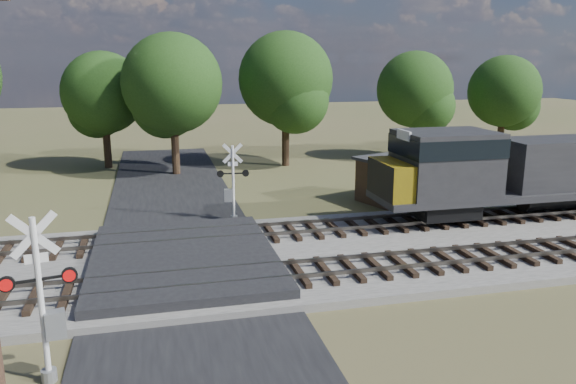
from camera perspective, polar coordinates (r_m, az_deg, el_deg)
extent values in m
plane|color=#4D542D|center=(22.05, -10.39, -8.06)|extent=(160.00, 160.00, 0.00)
cube|color=gray|center=(24.97, 13.16, -5.25)|extent=(140.00, 10.00, 0.30)
cube|color=black|center=(22.04, -10.40, -7.97)|extent=(7.00, 60.00, 0.08)
cube|color=#262628|center=(22.41, -10.51, -6.85)|extent=(7.00, 9.00, 0.62)
cube|color=black|center=(20.24, -4.36, -8.68)|extent=(44.00, 2.60, 0.18)
cube|color=#544F48|center=(22.19, 16.94, -6.78)|extent=(140.00, 0.08, 0.15)
cube|color=#544F48|center=(23.35, 15.17, -5.64)|extent=(140.00, 0.08, 0.15)
cube|color=black|center=(24.90, -6.25, -4.44)|extent=(44.00, 2.60, 0.18)
cube|color=#544F48|center=(26.37, 11.48, -3.24)|extent=(140.00, 0.08, 0.15)
cube|color=#544F48|center=(27.62, 10.23, -2.42)|extent=(140.00, 0.08, 0.15)
cylinder|color=silver|center=(15.28, -23.79, -10.21)|extent=(0.15, 0.15, 4.34)
cylinder|color=gray|center=(16.15, -23.09, -16.76)|extent=(0.39, 0.39, 0.33)
cube|color=silver|center=(14.71, -24.42, -3.98)|extent=(1.12, 0.26, 1.13)
cube|color=silver|center=(14.71, -24.42, -3.98)|extent=(1.12, 0.26, 1.13)
cube|color=silver|center=(14.88, -24.20, -6.17)|extent=(0.54, 0.14, 0.24)
cube|color=black|center=(15.06, -24.00, -8.12)|extent=(1.71, 0.40, 0.07)
cylinder|color=red|center=(15.09, -26.70, -8.37)|extent=(0.40, 0.18, 0.39)
cylinder|color=red|center=(15.07, -21.31, -7.85)|extent=(0.40, 0.18, 0.39)
cube|color=gray|center=(15.54, -22.54, -12.31)|extent=(0.54, 0.41, 0.70)
cylinder|color=silver|center=(27.96, -5.58, 0.83)|extent=(0.13, 0.13, 3.84)
cylinder|color=gray|center=(28.40, -5.50, -2.68)|extent=(0.35, 0.35, 0.29)
cube|color=silver|center=(27.67, -5.66, 3.93)|extent=(1.00, 0.14, 1.01)
cube|color=silver|center=(27.67, -5.66, 3.93)|extent=(1.00, 0.14, 1.01)
cube|color=silver|center=(27.76, -5.63, 2.86)|extent=(0.48, 0.08, 0.21)
cube|color=black|center=(27.85, -5.61, 1.89)|extent=(1.54, 0.22, 0.06)
cylinder|color=red|center=(27.88, -4.32, 1.92)|extent=(0.35, 0.13, 0.35)
cylinder|color=red|center=(27.84, -6.89, 1.85)|extent=(0.35, 0.13, 0.35)
cube|color=gray|center=(28.09, -6.05, -0.34)|extent=(0.46, 0.33, 0.62)
cube|color=#47341E|center=(32.28, 11.09, 1.02)|extent=(4.35, 4.35, 2.39)
cube|color=#313133|center=(32.04, 11.19, 3.25)|extent=(4.78, 4.78, 0.17)
cylinder|color=black|center=(43.92, -17.94, 5.12)|extent=(0.56, 0.56, 4.27)
sphere|color=#1C3B12|center=(43.59, -18.27, 9.56)|extent=(5.98, 5.98, 5.98)
cylinder|color=black|center=(39.94, -11.41, 5.17)|extent=(0.56, 0.56, 4.87)
sphere|color=#1C3B12|center=(39.58, -11.67, 10.76)|extent=(6.82, 6.82, 6.82)
cylinder|color=black|center=(42.61, -0.25, 6.02)|extent=(0.56, 0.56, 4.99)
sphere|color=#1C3B12|center=(42.27, -0.25, 11.40)|extent=(6.99, 6.99, 6.99)
cylinder|color=black|center=(46.68, 12.52, 5.93)|extent=(0.56, 0.56, 4.30)
sphere|color=#1C3B12|center=(46.37, 12.73, 10.14)|extent=(6.02, 6.02, 6.02)
cylinder|color=black|center=(49.92, 20.80, 5.75)|extent=(0.56, 0.56, 4.13)
sphere|color=#1C3B12|center=(49.64, 21.12, 9.53)|extent=(5.79, 5.79, 5.79)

